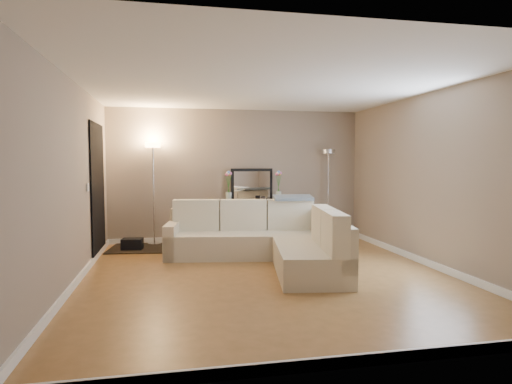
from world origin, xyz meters
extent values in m
cube|color=olive|center=(0.00, 0.00, -0.01)|extent=(5.00, 5.50, 0.01)
cube|color=white|center=(0.00, 0.00, 2.60)|extent=(5.00, 5.50, 0.01)
cube|color=gray|center=(0.00, 2.76, 1.30)|extent=(5.00, 0.02, 2.60)
cube|color=gray|center=(0.00, -2.76, 1.30)|extent=(5.00, 0.02, 2.60)
cube|color=gray|center=(-2.51, 0.00, 1.30)|extent=(0.02, 5.50, 2.60)
cube|color=gray|center=(2.51, 0.00, 1.30)|extent=(0.02, 5.50, 2.60)
cube|color=white|center=(0.00, 2.73, 0.05)|extent=(5.00, 0.03, 0.10)
cube|color=white|center=(0.00, -2.73, 0.05)|extent=(5.00, 0.03, 0.10)
cube|color=white|center=(-2.48, 0.00, 0.05)|extent=(0.03, 5.50, 0.10)
cube|color=white|center=(2.48, 0.00, 0.05)|extent=(0.03, 5.50, 0.10)
cube|color=black|center=(-2.48, 1.70, 1.10)|extent=(0.02, 1.20, 2.20)
cube|color=white|center=(-2.48, 0.85, 1.20)|extent=(0.02, 0.08, 0.12)
cube|color=beige|center=(-0.07, 1.25, 0.20)|extent=(2.72, 1.30, 0.40)
cube|color=beige|center=(-0.02, 1.60, 0.48)|extent=(2.61, 0.60, 0.56)
cube|color=beige|center=(-1.28, 1.44, 0.28)|extent=(0.32, 0.92, 0.56)
cube|color=beige|center=(0.58, -0.12, 0.20)|extent=(1.14, 1.73, 0.40)
cube|color=beige|center=(1.00, 0.27, 0.48)|extent=(0.59, 2.51, 0.56)
cube|color=beige|center=(-0.88, 1.62, 0.66)|extent=(0.81, 0.34, 0.52)
cube|color=beige|center=(-0.08, 1.50, 0.66)|extent=(0.81, 0.34, 0.52)
cube|color=beige|center=(0.71, 1.37, 0.66)|extent=(0.81, 0.34, 0.52)
cube|color=beige|center=(0.86, 0.14, 0.66)|extent=(0.33, 0.75, 0.52)
cube|color=beige|center=(0.75, -0.60, 0.66)|extent=(0.33, 0.75, 0.52)
cube|color=slate|center=(0.76, 1.39, 0.95)|extent=(0.70, 0.45, 0.09)
cube|color=black|center=(0.29, 2.49, 0.72)|extent=(1.22, 0.42, 0.04)
cube|color=black|center=(-0.25, 2.31, 0.35)|extent=(0.04, 0.04, 0.70)
cube|color=black|center=(-0.27, 2.57, 0.35)|extent=(0.04, 0.04, 0.70)
cube|color=black|center=(0.85, 2.40, 0.35)|extent=(0.04, 0.04, 0.70)
cube|color=black|center=(0.83, 2.66, 0.35)|extent=(0.04, 0.04, 0.70)
cube|color=black|center=(0.29, 2.49, 0.17)|extent=(1.15, 0.39, 0.03)
cube|color=#BF3333|center=(-0.20, 2.44, 0.27)|extent=(0.04, 0.15, 0.18)
cube|color=#3359A5|center=(-0.16, 2.45, 0.28)|extent=(0.05, 0.15, 0.19)
cube|color=gold|center=(-0.12, 2.45, 0.29)|extent=(0.05, 0.15, 0.21)
cube|color=#3F7F4C|center=(-0.07, 2.45, 0.27)|extent=(0.06, 0.15, 0.18)
cube|color=#994C99|center=(-0.03, 2.46, 0.28)|extent=(0.04, 0.15, 0.19)
cube|color=orange|center=(0.01, 2.46, 0.29)|extent=(0.05, 0.15, 0.21)
cube|color=#262626|center=(0.05, 2.47, 0.27)|extent=(0.05, 0.15, 0.18)
cube|color=#4C99B2|center=(0.10, 2.47, 0.28)|extent=(0.06, 0.15, 0.19)
cube|color=#B2A58C|center=(0.14, 2.47, 0.29)|extent=(0.04, 0.15, 0.21)
cube|color=brown|center=(0.18, 2.48, 0.27)|extent=(0.05, 0.15, 0.18)
cube|color=navy|center=(0.22, 2.48, 0.28)|extent=(0.05, 0.15, 0.19)
cube|color=gold|center=(0.27, 2.48, 0.29)|extent=(0.06, 0.15, 0.21)
cube|color=black|center=(0.28, 2.64, 1.11)|extent=(0.85, 0.11, 0.66)
cube|color=white|center=(0.28, 2.61, 1.11)|extent=(0.74, 0.07, 0.55)
cube|color=gold|center=(0.18, 2.44, 0.78)|extent=(0.17, 0.12, 0.04)
cube|color=black|center=(0.46, 2.45, 0.82)|extent=(0.09, 0.03, 0.12)
cube|color=black|center=(0.57, 2.46, 0.81)|extent=(0.08, 0.02, 0.10)
cylinder|color=silver|center=(-0.22, 2.44, 0.87)|extent=(0.12, 0.12, 0.22)
cylinder|color=#38722D|center=(-0.23, 2.43, 1.13)|extent=(0.09, 0.02, 0.38)
sphere|color=#E5598C|center=(-0.25, 2.43, 1.33)|extent=(0.07, 0.07, 0.06)
cylinder|color=#38722D|center=(-0.22, 2.44, 1.14)|extent=(0.05, 0.01, 0.40)
sphere|color=white|center=(-0.23, 2.43, 1.35)|extent=(0.07, 0.07, 0.06)
cylinder|color=#38722D|center=(-0.22, 2.44, 1.15)|extent=(0.01, 0.01, 0.42)
sphere|color=#598CE5|center=(-0.22, 2.44, 1.36)|extent=(0.07, 0.07, 0.06)
cylinder|color=#38722D|center=(-0.21, 2.44, 1.13)|extent=(0.05, 0.01, 0.39)
sphere|color=#E58C4C|center=(-0.20, 2.44, 1.33)|extent=(0.07, 0.07, 0.06)
cylinder|color=#38722D|center=(-0.20, 2.44, 1.14)|extent=(0.09, 0.02, 0.40)
sphere|color=#D866B2|center=(-0.18, 2.44, 1.35)|extent=(0.07, 0.07, 0.06)
cylinder|color=silver|center=(0.80, 2.52, 0.87)|extent=(0.12, 0.12, 0.22)
cylinder|color=#38722D|center=(0.78, 2.52, 1.13)|extent=(0.09, 0.02, 0.38)
sphere|color=#E5598C|center=(0.76, 2.52, 1.33)|extent=(0.07, 0.07, 0.06)
cylinder|color=#38722D|center=(0.79, 2.52, 1.14)|extent=(0.05, 0.01, 0.40)
sphere|color=white|center=(0.78, 2.52, 1.35)|extent=(0.07, 0.07, 0.06)
cylinder|color=#38722D|center=(0.80, 2.52, 1.15)|extent=(0.01, 0.01, 0.42)
sphere|color=#598CE5|center=(0.80, 2.52, 1.36)|extent=(0.07, 0.07, 0.06)
cylinder|color=#38722D|center=(0.80, 2.52, 1.13)|extent=(0.05, 0.01, 0.39)
sphere|color=#E58C4C|center=(0.81, 2.52, 1.33)|extent=(0.07, 0.07, 0.06)
cylinder|color=#38722D|center=(0.81, 2.52, 1.14)|extent=(0.09, 0.02, 0.40)
sphere|color=#D866B2|center=(0.83, 2.52, 1.35)|extent=(0.07, 0.07, 0.06)
cylinder|color=silver|center=(-1.62, 2.55, 0.02)|extent=(0.28, 0.28, 0.03)
cylinder|color=silver|center=(-1.62, 2.55, 0.93)|extent=(0.03, 0.03, 1.83)
cylinder|color=#FFBF72|center=(-1.62, 2.55, 1.88)|extent=(0.30, 0.30, 0.08)
cylinder|color=silver|center=(1.83, 2.52, 0.01)|extent=(0.24, 0.24, 0.03)
cylinder|color=silver|center=(1.83, 2.52, 0.88)|extent=(0.03, 0.03, 1.73)
cylinder|color=silver|center=(1.83, 2.52, 1.78)|extent=(0.26, 0.26, 0.08)
cube|color=black|center=(-1.77, 2.20, 0.01)|extent=(1.36, 1.09, 0.02)
cube|color=black|center=(-1.99, 2.12, 0.09)|extent=(0.38, 0.29, 0.23)
camera|label=1|loc=(-1.28, -5.69, 1.56)|focal=30.00mm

